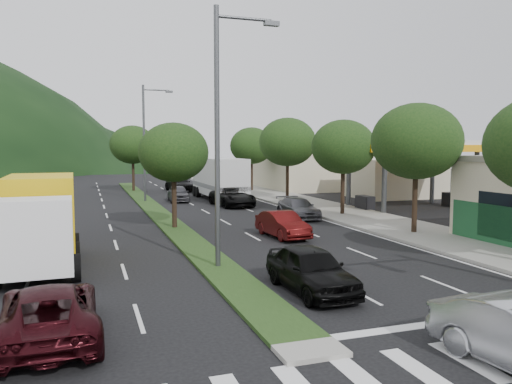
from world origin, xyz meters
name	(u,v)px	position (x,y,z in m)	size (l,w,h in m)	color
ground	(302,345)	(0.00, 0.00, 0.00)	(160.00, 160.00, 0.00)	black
sidewalk_right	(317,206)	(12.50, 25.00, 0.07)	(5.00, 90.00, 0.15)	gray
median	(153,208)	(0.00, 28.00, 0.06)	(1.60, 56.00, 0.12)	#1B3212
crosswalk	(343,383)	(0.00, -2.00, 0.01)	(19.00, 2.20, 0.01)	silver
gas_canopy	(411,148)	(19.00, 22.00, 4.65)	(12.20, 8.20, 5.25)	silver
bldg_right_far	(301,165)	(19.50, 44.00, 2.60)	(10.00, 16.00, 5.20)	beige
tree_r_b	(416,141)	(12.00, 12.00, 5.04)	(4.80, 4.80, 6.94)	black
tree_r_c	(343,147)	(12.00, 20.00, 4.75)	(4.40, 4.40, 6.48)	black
tree_r_d	(288,142)	(12.00, 30.00, 5.18)	(5.00, 5.00, 7.17)	black
tree_r_e	(252,146)	(12.00, 40.00, 4.89)	(4.60, 4.60, 6.71)	black
tree_med_near	(174,153)	(0.00, 18.00, 4.43)	(4.00, 4.00, 6.02)	black
tree_med_far	(133,145)	(0.00, 44.00, 5.01)	(4.80, 4.80, 6.94)	black
streetlight_near	(222,125)	(0.21, 8.00, 5.58)	(2.60, 0.25, 10.00)	#47494C
streetlight_mid	(146,137)	(0.21, 33.00, 5.58)	(2.60, 0.25, 10.00)	#47494C
suv_maroon	(49,312)	(-5.72, 2.36, 0.69)	(2.30, 4.98, 1.38)	black
car_queue_a	(311,269)	(2.10, 4.00, 0.75)	(1.78, 4.42, 1.51)	black
car_queue_b	(298,208)	(8.63, 19.93, 0.67)	(1.86, 4.59, 1.33)	#4D4C51
car_queue_c	(282,224)	(4.94, 13.55, 0.68)	(1.44, 4.12, 1.36)	#4B0C0C
car_queue_d	(232,197)	(6.32, 27.81, 0.75)	(2.50, 5.42, 1.51)	black
car_queue_e	(178,193)	(2.83, 32.81, 0.71)	(1.67, 4.14, 1.41)	#45454A
car_queue_f	(179,184)	(4.76, 43.16, 0.77)	(2.15, 5.30, 1.54)	black
box_truck	(40,225)	(-6.53, 10.49, 1.69)	(2.98, 7.31, 3.57)	white
motorhome	(219,178)	(6.61, 33.10, 2.00)	(3.16, 9.82, 3.76)	silver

